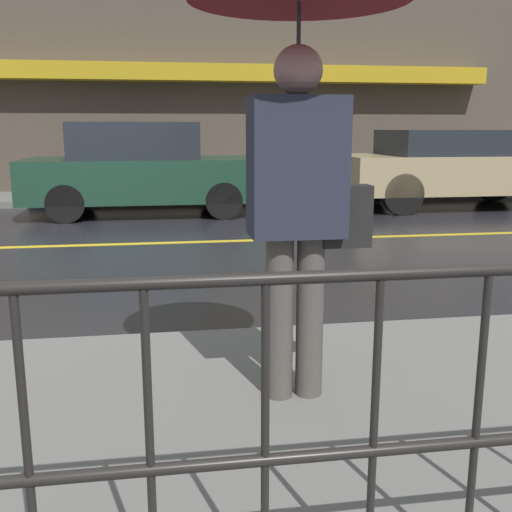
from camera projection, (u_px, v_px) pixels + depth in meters
The scene contains 7 objects.
ground_plane at pixel (71, 246), 7.58m from camera, with size 80.00×80.00×0.00m, color black.
sidewalk_far at pixel (105, 198), 12.20m from camera, with size 28.00×1.89×0.12m.
lane_marking at pixel (71, 245), 7.57m from camera, with size 25.20×0.12×0.01m.
building_storefront at pixel (103, 79), 12.72m from camera, with size 28.00×0.85×4.94m.
pedestrian at pixel (300, 59), 2.73m from camera, with size 1.01×1.01×2.12m.
car_dark_green at pixel (143, 169), 10.23m from camera, with size 4.01×1.86×1.55m.
car_tan at pixel (451, 167), 11.09m from camera, with size 4.22×1.83×1.42m.
Camera 1 is at (1.16, -7.71, 1.47)m, focal length 42.00 mm.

